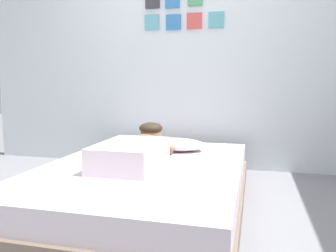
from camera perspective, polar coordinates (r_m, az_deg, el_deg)
The scene contains 7 objects.
ground_plane at distance 2.43m, azimuth -4.64°, elevation -14.64°, with size 13.32×13.32×0.00m, color gray.
back_wall at distance 3.72m, azimuth 2.82°, elevation 12.53°, with size 4.66×0.12×2.50m.
bed at distance 2.60m, azimuth -3.91°, elevation -9.65°, with size 1.46×2.10×0.31m.
pillow at distance 3.04m, azimuth 1.41°, elevation -3.13°, with size 0.52×0.32×0.11m, color silver.
person_lying at distance 2.56m, azimuth -5.30°, elevation -3.93°, with size 0.43×0.92×0.27m.
coffee_cup at distance 3.02m, azimuth 1.93°, elevation -3.53°, with size 0.12×0.09×0.07m.
cell_phone at distance 2.78m, azimuth -7.82°, elevation -5.25°, with size 0.07×0.14×0.01m, color black.
Camera 1 is at (0.74, -2.13, 0.90)m, focal length 36.10 mm.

